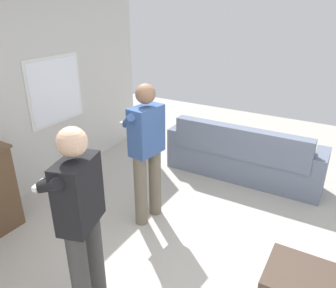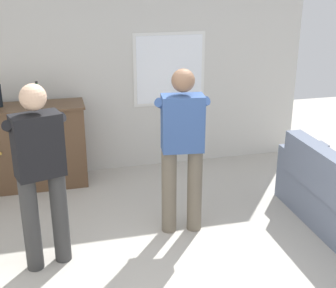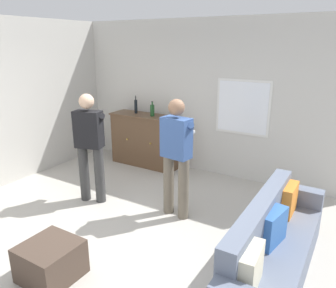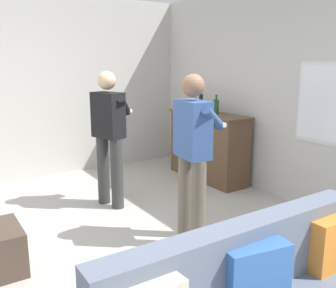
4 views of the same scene
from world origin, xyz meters
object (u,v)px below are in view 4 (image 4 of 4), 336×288
at_px(sideboard_cabinet, 208,146).
at_px(person_standing_right, 193,151).
at_px(person_standing_left, 109,133).
at_px(bottle_wine_green, 216,107).
at_px(bottle_liquor_amber, 201,102).

relative_size(sideboard_cabinet, person_standing_right, 0.85).
height_order(sideboard_cabinet, person_standing_left, person_standing_left).
height_order(person_standing_left, person_standing_right, same).
bearing_deg(bottle_wine_green, sideboard_cabinet, 174.65).
bearing_deg(person_standing_left, bottle_wine_green, 90.50).
bearing_deg(person_standing_left, bottle_liquor_amber, 104.14).
bearing_deg(bottle_wine_green, person_standing_right, -46.47).
bearing_deg(bottle_liquor_amber, person_standing_left, -75.86).
distance_m(sideboard_cabinet, person_standing_right, 2.15).
relative_size(sideboard_cabinet, person_standing_left, 0.85).
bearing_deg(person_standing_right, sideboard_cabinet, 136.92).
bearing_deg(person_standing_right, bottle_liquor_amber, 140.32).
bearing_deg(sideboard_cabinet, bottle_liquor_amber, 171.59).
bearing_deg(bottle_liquor_amber, sideboard_cabinet, -8.41).
height_order(sideboard_cabinet, bottle_wine_green, bottle_wine_green).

